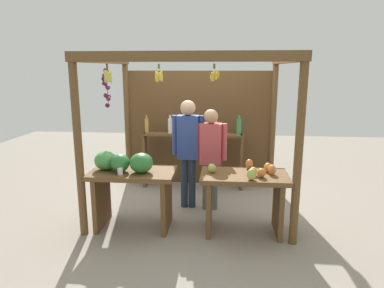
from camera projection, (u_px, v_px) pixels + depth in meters
ground_plane at (193, 205)px, 5.44m from camera, size 12.00×12.00×0.00m
market_stall at (195, 115)px, 5.60m from camera, size 2.79×2.30×2.31m
fruit_counter_left at (129, 178)px, 4.55m from camera, size 1.14×0.64×1.05m
fruit_counter_right at (245, 190)px, 4.45m from camera, size 1.12×0.64×0.94m
bottle_shelf_unit at (193, 146)px, 6.08m from camera, size 1.78×0.22×1.33m
vendor_man at (188, 144)px, 5.17m from camera, size 0.48×0.23×1.66m
vendor_woman at (211, 151)px, 5.10m from camera, size 0.48×0.21×1.54m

